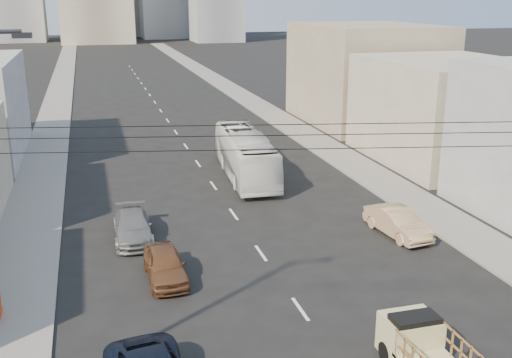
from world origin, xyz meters
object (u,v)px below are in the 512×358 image
flatbed_pickup (426,349)px  sedan_brown (165,265)px  sedan_grey (133,227)px  city_bus (245,155)px  sedan_tan (397,222)px

flatbed_pickup → sedan_brown: bearing=127.6°
sedan_brown → sedan_grey: 5.43m
flatbed_pickup → city_bus: city_bus is taller
sedan_brown → flatbed_pickup: bearing=-53.5°
city_bus → sedan_grey: bearing=-128.0°
city_bus → sedan_grey: city_bus is taller
city_bus → sedan_grey: (-8.92, -9.88, -0.94)m
sedan_tan → sedan_grey: (-14.12, 3.36, -0.04)m
flatbed_pickup → sedan_grey: 17.61m
flatbed_pickup → sedan_tan: flatbed_pickup is taller
city_bus → sedan_tan: 14.25m
city_bus → sedan_brown: size_ratio=2.75×
sedan_grey → sedan_tan: bearing=-11.9°
sedan_brown → sedan_grey: (-1.06, 5.33, -0.02)m
sedan_tan → sedan_brown: bearing=-178.4°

